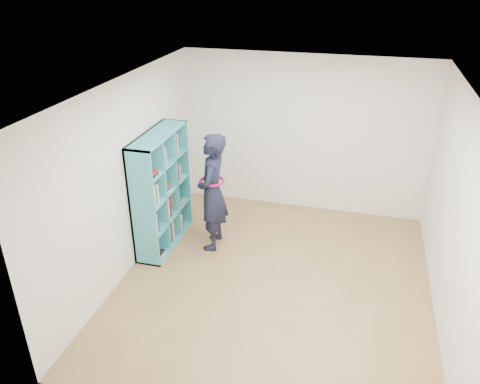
# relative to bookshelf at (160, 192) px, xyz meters

# --- Properties ---
(floor) EXTENTS (4.50, 4.50, 0.00)m
(floor) POSITION_rel_bookshelf_xyz_m (1.83, -0.56, -0.85)
(floor) COLOR brown
(floor) RESTS_ON ground
(ceiling) EXTENTS (4.50, 4.50, 0.00)m
(ceiling) POSITION_rel_bookshelf_xyz_m (1.83, -0.56, 1.75)
(ceiling) COLOR white
(ceiling) RESTS_ON wall_back
(wall_left) EXTENTS (0.02, 4.50, 2.60)m
(wall_left) POSITION_rel_bookshelf_xyz_m (-0.17, -0.56, 0.45)
(wall_left) COLOR silver
(wall_left) RESTS_ON floor
(wall_right) EXTENTS (0.02, 4.50, 2.60)m
(wall_right) POSITION_rel_bookshelf_xyz_m (3.83, -0.56, 0.45)
(wall_right) COLOR silver
(wall_right) RESTS_ON floor
(wall_back) EXTENTS (4.00, 0.02, 2.60)m
(wall_back) POSITION_rel_bookshelf_xyz_m (1.83, 1.69, 0.45)
(wall_back) COLOR silver
(wall_back) RESTS_ON floor
(wall_front) EXTENTS (4.00, 0.02, 2.60)m
(wall_front) POSITION_rel_bookshelf_xyz_m (1.83, -2.81, 0.45)
(wall_front) COLOR silver
(wall_front) RESTS_ON floor
(bookshelf) EXTENTS (0.38, 1.30, 1.73)m
(bookshelf) POSITION_rel_bookshelf_xyz_m (0.00, 0.00, 0.00)
(bookshelf) COLOR teal
(bookshelf) RESTS_ON floor
(person) EXTENTS (0.48, 0.68, 1.76)m
(person) POSITION_rel_bookshelf_xyz_m (0.76, 0.11, 0.03)
(person) COLOR black
(person) RESTS_ON floor
(smartphone) EXTENTS (0.03, 0.10, 0.13)m
(smartphone) POSITION_rel_bookshelf_xyz_m (0.62, 0.18, 0.15)
(smartphone) COLOR silver
(smartphone) RESTS_ON person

